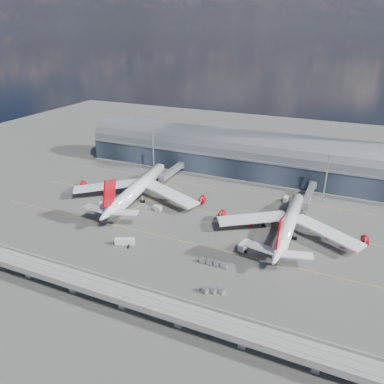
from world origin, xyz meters
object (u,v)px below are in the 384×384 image
at_px(airliner_right, 289,224).
at_px(service_truck_2, 125,242).
at_px(service_truck_5, 267,222).
at_px(cargo_train_0, 213,290).
at_px(floodlight_mast_left, 153,153).
at_px(airliner_left, 137,189).
at_px(service_truck_4, 286,199).
at_px(floodlight_mast_right, 326,177).
at_px(service_truck_3, 244,246).
at_px(service_truck_0, 101,206).
at_px(service_truck_1, 157,208).
at_px(cargo_train_1, 213,263).

relative_size(airliner_right, service_truck_2, 8.09).
distance_m(service_truck_5, cargo_train_0, 54.93).
relative_size(floodlight_mast_left, airliner_left, 0.34).
distance_m(service_truck_2, service_truck_4, 87.87).
bearing_deg(floodlight_mast_right, service_truck_3, -111.86).
bearing_deg(service_truck_4, service_truck_2, -126.18).
distance_m(service_truck_0, service_truck_1, 28.16).
bearing_deg(service_truck_3, service_truck_4, 93.50).
bearing_deg(airliner_left, service_truck_1, -30.08).
bearing_deg(service_truck_5, floodlight_mast_left, 121.67).
bearing_deg(airliner_right, floodlight_mast_right, 74.87).
height_order(service_truck_5, cargo_train_0, service_truck_5).
distance_m(service_truck_1, service_truck_4, 66.90).
bearing_deg(service_truck_2, service_truck_0, 27.19).
xyz_separation_m(service_truck_0, service_truck_5, (79.43, 17.09, -0.06)).
relative_size(service_truck_4, cargo_train_1, 0.40).
bearing_deg(floodlight_mast_right, service_truck_4, -157.80).
relative_size(airliner_left, service_truck_1, 17.12).
bearing_deg(cargo_train_1, service_truck_3, -25.65).
bearing_deg(cargo_train_0, floodlight_mast_right, 5.18).
relative_size(service_truck_4, cargo_train_0, 0.55).
bearing_deg(airliner_right, service_truck_1, -179.82).
height_order(service_truck_0, service_truck_1, service_truck_0).
distance_m(service_truck_1, service_truck_3, 52.32).
bearing_deg(service_truck_2, cargo_train_0, -131.37).
height_order(service_truck_5, cargo_train_1, service_truck_5).
relative_size(service_truck_3, cargo_train_1, 0.62).
height_order(service_truck_3, cargo_train_1, service_truck_3).
bearing_deg(airliner_right, service_truck_2, -151.10).
height_order(airliner_left, service_truck_1, airliner_left).
bearing_deg(cargo_train_1, service_truck_1, 52.36).
height_order(service_truck_3, service_truck_4, service_truck_3).
xyz_separation_m(floodlight_mast_left, cargo_train_1, (68.23, -76.08, -12.65)).
distance_m(service_truck_0, service_truck_4, 94.62).
xyz_separation_m(service_truck_0, cargo_train_1, (68.36, -22.46, -0.45)).
distance_m(service_truck_1, service_truck_5, 53.57).
relative_size(service_truck_2, service_truck_3, 1.19).
height_order(floodlight_mast_right, service_truck_2, floodlight_mast_right).
relative_size(airliner_left, airliner_right, 1.13).
xyz_separation_m(airliner_right, service_truck_1, (-63.57, -1.77, -4.30)).
relative_size(service_truck_1, service_truck_2, 0.53).
bearing_deg(cargo_train_0, service_truck_2, 93.78).
xyz_separation_m(service_truck_3, cargo_train_0, (-1.81, -30.74, -0.69)).
bearing_deg(service_truck_0, cargo_train_0, -57.67).
bearing_deg(floodlight_mast_right, service_truck_1, -149.41).
height_order(service_truck_2, service_truck_3, service_truck_3).
relative_size(airliner_left, cargo_train_1, 6.75).
height_order(floodlight_mast_right, service_truck_4, floodlight_mast_right).
distance_m(floodlight_mast_left, service_truck_1, 52.38).
bearing_deg(service_truck_1, cargo_train_1, -123.49).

